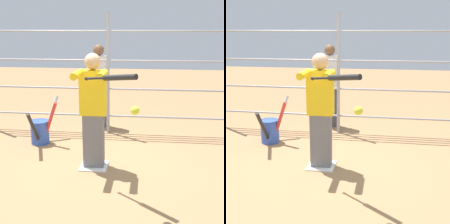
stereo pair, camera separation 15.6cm
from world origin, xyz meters
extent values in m
plane|color=#9E754C|center=(0.00, 0.00, 0.00)|extent=(24.00, 24.00, 0.00)
cube|color=white|center=(0.00, 0.00, 0.01)|extent=(0.40, 0.40, 0.02)
cylinder|color=#939399|center=(0.00, -1.60, 1.15)|extent=(0.06, 0.06, 2.30)
cylinder|color=#939399|center=(0.00, -1.60, 0.35)|extent=(4.94, 0.04, 0.04)
cylinder|color=#939399|center=(0.00, -1.60, 0.88)|extent=(4.94, 0.04, 0.04)
cylinder|color=#939399|center=(0.00, -1.60, 1.42)|extent=(4.94, 0.04, 0.04)
cylinder|color=#939399|center=(0.00, -1.60, 1.96)|extent=(4.94, 0.04, 0.04)
cube|color=slate|center=(0.00, 0.00, 0.40)|extent=(0.30, 0.20, 0.81)
cube|color=yellow|center=(0.00, 0.00, 1.12)|extent=(0.37, 0.22, 0.63)
sphere|color=tan|center=(0.00, 0.00, 1.56)|extent=(0.23, 0.23, 0.23)
cylinder|color=yellow|center=(-0.17, 0.22, 1.41)|extent=(0.10, 0.45, 0.10)
cylinder|color=yellow|center=(0.17, 0.23, 1.41)|extent=(0.10, 0.45, 0.10)
sphere|color=black|center=(0.00, 0.45, 1.39)|extent=(0.05, 0.05, 0.05)
cylinder|color=black|center=(-0.13, 0.55, 1.41)|extent=(0.28, 0.23, 0.07)
cylinder|color=black|center=(-0.45, 0.80, 1.46)|extent=(0.43, 0.36, 0.13)
sphere|color=yellow|center=(-0.64, 1.08, 1.16)|extent=(0.10, 0.10, 0.10)
cylinder|color=#3351B2|center=(1.13, -0.86, 0.21)|extent=(0.32, 0.32, 0.41)
torus|color=#3351B2|center=(1.13, -0.86, 0.41)|extent=(0.33, 0.33, 0.01)
cylinder|color=#B2B2B7|center=(1.01, -1.10, 0.41)|extent=(0.26, 0.44, 0.77)
cylinder|color=black|center=(1.11, -0.52, 0.37)|extent=(0.10, 0.59, 0.71)
cylinder|color=red|center=(0.93, -0.82, 0.40)|extent=(0.34, 0.12, 0.75)
cube|color=#3F3F47|center=(0.24, -2.00, 0.42)|extent=(0.28, 0.17, 0.84)
cube|color=silver|center=(0.24, -2.00, 1.16)|extent=(0.35, 0.19, 0.63)
sphere|color=brown|center=(0.24, -2.00, 1.59)|extent=(0.22, 0.22, 0.22)
camera|label=1|loc=(-0.77, 4.24, 1.98)|focal=50.00mm
camera|label=2|loc=(-0.93, 4.22, 1.98)|focal=50.00mm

